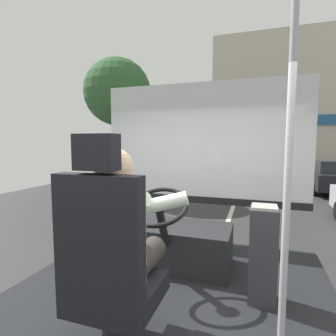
{
  "coord_description": "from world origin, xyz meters",
  "views": [
    {
      "loc": [
        0.63,
        -1.61,
        2.05
      ],
      "look_at": [
        -0.18,
        0.83,
        1.8
      ],
      "focal_mm": 28.34,
      "sensor_mm": 36.0,
      "label": 1
    }
  ],
  "objects_px": {
    "handrail_pole": "(288,172)",
    "parked_car_black": "(335,176)",
    "driver_seat": "(110,270)",
    "steering_console": "(174,243)",
    "fare_box": "(263,254)",
    "bus_driver": "(119,233)"
  },
  "relations": [
    {
      "from": "driver_seat",
      "to": "bus_driver",
      "type": "height_order",
      "value": "driver_seat"
    },
    {
      "from": "driver_seat",
      "to": "handrail_pole",
      "type": "height_order",
      "value": "handrail_pole"
    },
    {
      "from": "steering_console",
      "to": "bus_driver",
      "type": "bearing_deg",
      "value": -90.0
    },
    {
      "from": "driver_seat",
      "to": "fare_box",
      "type": "relative_size",
      "value": 1.69
    },
    {
      "from": "bus_driver",
      "to": "steering_console",
      "type": "distance_m",
      "value": 1.21
    },
    {
      "from": "bus_driver",
      "to": "handrail_pole",
      "type": "bearing_deg",
      "value": 20.55
    },
    {
      "from": "steering_console",
      "to": "parked_car_black",
      "type": "relative_size",
      "value": 0.29
    },
    {
      "from": "bus_driver",
      "to": "driver_seat",
      "type": "bearing_deg",
      "value": -90.0
    },
    {
      "from": "steering_console",
      "to": "handrail_pole",
      "type": "height_order",
      "value": "handrail_pole"
    },
    {
      "from": "fare_box",
      "to": "bus_driver",
      "type": "bearing_deg",
      "value": -137.96
    },
    {
      "from": "driver_seat",
      "to": "fare_box",
      "type": "height_order",
      "value": "driver_seat"
    },
    {
      "from": "driver_seat",
      "to": "handrail_pole",
      "type": "distance_m",
      "value": 1.16
    },
    {
      "from": "driver_seat",
      "to": "parked_car_black",
      "type": "height_order",
      "value": "driver_seat"
    },
    {
      "from": "driver_seat",
      "to": "handrail_pole",
      "type": "xyz_separation_m",
      "value": [
        0.93,
        0.46,
        0.53
      ]
    },
    {
      "from": "bus_driver",
      "to": "handrail_pole",
      "type": "height_order",
      "value": "handrail_pole"
    },
    {
      "from": "bus_driver",
      "to": "fare_box",
      "type": "bearing_deg",
      "value": 42.04
    },
    {
      "from": "steering_console",
      "to": "fare_box",
      "type": "relative_size",
      "value": 1.47
    },
    {
      "from": "driver_seat",
      "to": "fare_box",
      "type": "xyz_separation_m",
      "value": [
        0.82,
        0.85,
        -0.15
      ]
    },
    {
      "from": "handrail_pole",
      "to": "driver_seat",
      "type": "bearing_deg",
      "value": -153.65
    },
    {
      "from": "handrail_pole",
      "to": "parked_car_black",
      "type": "height_order",
      "value": "handrail_pole"
    },
    {
      "from": "handrail_pole",
      "to": "bus_driver",
      "type": "bearing_deg",
      "value": -159.45
    },
    {
      "from": "driver_seat",
      "to": "parked_car_black",
      "type": "relative_size",
      "value": 0.33
    }
  ]
}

